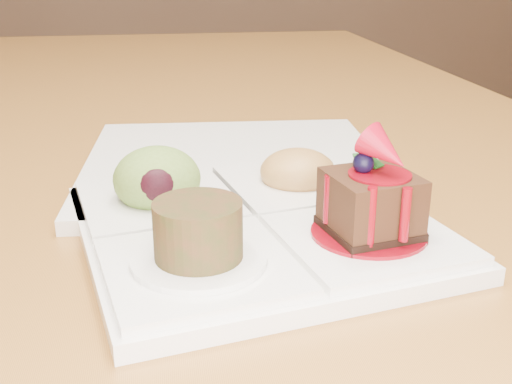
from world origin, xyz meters
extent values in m
cube|color=#996627|center=(0.00, 0.00, 0.73)|extent=(1.00, 1.80, 0.04)
cylinder|color=#996627|center=(0.44, 0.84, 0.35)|extent=(0.06, 0.06, 0.71)
cube|color=white|center=(0.08, -0.30, 0.76)|extent=(0.28, 0.28, 0.01)
cube|color=white|center=(0.15, -0.34, 0.77)|extent=(0.13, 0.13, 0.01)
cube|color=white|center=(0.04, -0.37, 0.77)|extent=(0.13, 0.13, 0.01)
cube|color=white|center=(0.02, -0.25, 0.77)|extent=(0.13, 0.13, 0.01)
cube|color=white|center=(0.13, -0.23, 0.77)|extent=(0.13, 0.13, 0.01)
cylinder|color=maroon|center=(0.15, -0.34, 0.77)|extent=(0.08, 0.08, 0.00)
cube|color=black|center=(0.15, -0.34, 0.77)|extent=(0.06, 0.06, 0.01)
cube|color=#351F0E|center=(0.15, -0.34, 0.79)|extent=(0.06, 0.06, 0.03)
cylinder|color=maroon|center=(0.15, -0.34, 0.81)|extent=(0.04, 0.04, 0.00)
sphere|color=black|center=(0.15, -0.34, 0.82)|extent=(0.01, 0.01, 0.01)
cone|color=#A60A1F|center=(0.16, -0.35, 0.83)|extent=(0.04, 0.04, 0.03)
cube|color=#104210|center=(0.15, -0.33, 0.82)|extent=(0.02, 0.02, 0.01)
cube|color=#104210|center=(0.15, -0.33, 0.82)|extent=(0.01, 0.01, 0.01)
cylinder|color=maroon|center=(0.14, -0.37, 0.79)|extent=(0.01, 0.01, 0.04)
cylinder|color=maroon|center=(0.16, -0.37, 0.79)|extent=(0.01, 0.01, 0.03)
cylinder|color=maroon|center=(0.12, -0.34, 0.79)|extent=(0.01, 0.01, 0.03)
cylinder|color=white|center=(0.04, -0.37, 0.77)|extent=(0.08, 0.08, 0.00)
cylinder|color=#4F2516|center=(0.04, -0.37, 0.79)|extent=(0.05, 0.05, 0.03)
cylinder|color=#3E220D|center=(0.04, -0.37, 0.80)|extent=(0.04, 0.04, 0.00)
ellipsoid|color=olive|center=(0.02, -0.25, 0.78)|extent=(0.07, 0.07, 0.05)
ellipsoid|color=black|center=(0.02, -0.28, 0.78)|extent=(0.03, 0.02, 0.03)
ellipsoid|color=#AB7E3E|center=(0.13, -0.23, 0.77)|extent=(0.06, 0.06, 0.04)
cube|color=#BA5E0D|center=(0.14, -0.23, 0.78)|extent=(0.02, 0.02, 0.01)
cube|color=#3E791A|center=(0.12, -0.22, 0.78)|extent=(0.02, 0.02, 0.01)
cube|color=#BA5E0D|center=(0.12, -0.23, 0.78)|extent=(0.02, 0.02, 0.01)
cube|color=#3E791A|center=(0.13, -0.25, 0.78)|extent=(0.02, 0.02, 0.01)
cube|color=white|center=(0.09, -0.15, 0.76)|extent=(0.29, 0.29, 0.01)
camera|label=1|loc=(0.02, -0.71, 0.94)|focal=45.00mm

